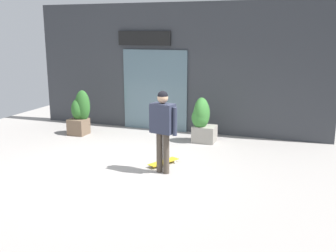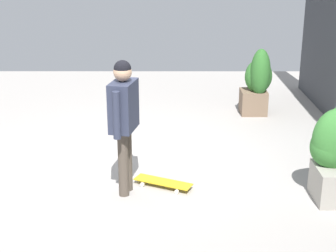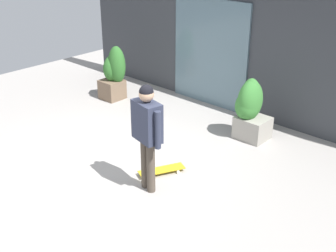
{
  "view_description": "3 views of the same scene",
  "coord_description": "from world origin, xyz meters",
  "px_view_note": "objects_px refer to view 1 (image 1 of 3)",
  "views": [
    {
      "loc": [
        3.68,
        -7.49,
        2.86
      ],
      "look_at": [
        0.83,
        0.4,
        0.86
      ],
      "focal_mm": 42.96,
      "sensor_mm": 36.0,
      "label": 1
    },
    {
      "loc": [
        6.77,
        0.41,
        2.9
      ],
      "look_at": [
        0.83,
        0.4,
        0.86
      ],
      "focal_mm": 54.42,
      "sensor_mm": 36.0,
      "label": 2
    },
    {
      "loc": [
        5.07,
        -4.17,
        3.77
      ],
      "look_at": [
        0.83,
        0.4,
        0.86
      ],
      "focal_mm": 47.04,
      "sensor_mm": 36.0,
      "label": 3
    }
  ],
  "objects_px": {
    "skateboarder": "(163,123)",
    "planter_box_left": "(80,113)",
    "skateboard": "(163,162)",
    "planter_box_right": "(202,119)"
  },
  "relations": [
    {
      "from": "skateboarder",
      "to": "planter_box_left",
      "type": "distance_m",
      "value": 3.98
    },
    {
      "from": "skateboard",
      "to": "planter_box_right",
      "type": "xyz_separation_m",
      "value": [
        0.29,
        2.09,
        0.55
      ]
    },
    {
      "from": "skateboard",
      "to": "planter_box_left",
      "type": "height_order",
      "value": "planter_box_left"
    },
    {
      "from": "planter_box_right",
      "to": "skateboarder",
      "type": "bearing_deg",
      "value": -92.86
    },
    {
      "from": "planter_box_left",
      "to": "skateboarder",
      "type": "bearing_deg",
      "value": -33.55
    },
    {
      "from": "planter_box_left",
      "to": "planter_box_right",
      "type": "bearing_deg",
      "value": 6.25
    },
    {
      "from": "planter_box_left",
      "to": "planter_box_right",
      "type": "relative_size",
      "value": 1.06
    },
    {
      "from": "skateboard",
      "to": "planter_box_left",
      "type": "relative_size",
      "value": 0.63
    },
    {
      "from": "skateboarder",
      "to": "planter_box_left",
      "type": "bearing_deg",
      "value": 68.47
    },
    {
      "from": "skateboarder",
      "to": "planter_box_left",
      "type": "xyz_separation_m",
      "value": [
        -3.3,
        2.19,
        -0.44
      ]
    }
  ]
}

